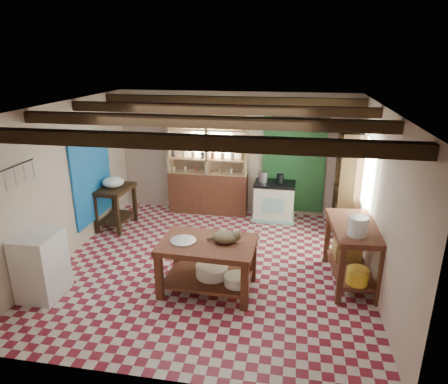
% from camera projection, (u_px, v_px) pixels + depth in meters
% --- Properties ---
extents(floor, '(5.00, 5.00, 0.02)m').
position_uv_depth(floor, '(212.00, 266.00, 6.62)').
color(floor, maroon).
rests_on(floor, ground).
extents(ceiling, '(5.00, 5.00, 0.02)m').
position_uv_depth(ceiling, '(210.00, 106.00, 5.76)').
color(ceiling, '#4A494E').
rests_on(ceiling, wall_back).
extents(wall_back, '(5.00, 0.04, 2.60)m').
position_uv_depth(wall_back, '(235.00, 154.00, 8.52)').
color(wall_back, beige).
rests_on(wall_back, floor).
extents(wall_front, '(5.00, 0.04, 2.60)m').
position_uv_depth(wall_front, '(158.00, 274.00, 3.86)').
color(wall_front, beige).
rests_on(wall_front, floor).
extents(wall_left, '(0.04, 5.00, 2.60)m').
position_uv_depth(wall_left, '(63.00, 183.00, 6.60)').
color(wall_left, beige).
rests_on(wall_left, floor).
extents(wall_right, '(0.04, 5.00, 2.60)m').
position_uv_depth(wall_right, '(380.00, 201.00, 5.78)').
color(wall_right, beige).
rests_on(wall_right, floor).
extents(ceiling_beams, '(5.00, 3.80, 0.15)m').
position_uv_depth(ceiling_beams, '(210.00, 115.00, 5.80)').
color(ceiling_beams, '#342212').
rests_on(ceiling_beams, ceiling).
extents(blue_wall_patch, '(0.04, 1.40, 1.60)m').
position_uv_depth(blue_wall_patch, '(92.00, 179.00, 7.50)').
color(blue_wall_patch, blue).
rests_on(blue_wall_patch, wall_left).
extents(green_wall_patch, '(1.30, 0.04, 2.30)m').
position_uv_depth(green_wall_patch, '(294.00, 159.00, 8.30)').
color(green_wall_patch, '#215429').
rests_on(green_wall_patch, wall_back).
extents(window_back, '(0.90, 0.02, 0.80)m').
position_uv_depth(window_back, '(211.00, 135.00, 8.45)').
color(window_back, '#B6C6B0').
rests_on(window_back, wall_back).
extents(window_right, '(0.02, 1.30, 1.20)m').
position_uv_depth(window_right, '(368.00, 175.00, 6.68)').
color(window_right, '#B6C6B0').
rests_on(window_right, wall_right).
extents(utensil_rail, '(0.06, 0.90, 0.28)m').
position_uv_depth(utensil_rail, '(13.00, 176.00, 5.32)').
color(utensil_rail, black).
rests_on(utensil_rail, wall_left).
extents(pot_rack, '(0.86, 0.12, 0.36)m').
position_uv_depth(pot_rack, '(296.00, 117.00, 7.60)').
color(pot_rack, black).
rests_on(pot_rack, ceiling).
extents(shelving_unit, '(1.70, 0.34, 2.20)m').
position_uv_depth(shelving_unit, '(208.00, 164.00, 8.49)').
color(shelving_unit, tan).
rests_on(shelving_unit, floor).
extents(tall_rack, '(0.40, 0.86, 2.00)m').
position_uv_depth(tall_rack, '(348.00, 183.00, 7.59)').
color(tall_rack, '#342212').
rests_on(tall_rack, floor).
extents(work_table, '(1.39, 0.96, 0.77)m').
position_uv_depth(work_table, '(208.00, 266.00, 5.83)').
color(work_table, brown).
rests_on(work_table, floor).
extents(stove, '(0.84, 0.57, 0.81)m').
position_uv_depth(stove, '(274.00, 201.00, 8.34)').
color(stove, beige).
rests_on(stove, floor).
extents(prep_table, '(0.63, 0.87, 0.85)m').
position_uv_depth(prep_table, '(116.00, 207.00, 7.95)').
color(prep_table, '#342212').
rests_on(prep_table, floor).
extents(white_cabinet, '(0.53, 0.64, 0.95)m').
position_uv_depth(white_cabinet, '(41.00, 265.00, 5.67)').
color(white_cabinet, white).
rests_on(white_cabinet, floor).
extents(right_counter, '(0.76, 1.37, 0.95)m').
position_uv_depth(right_counter, '(352.00, 254.00, 6.00)').
color(right_counter, brown).
rests_on(right_counter, floor).
extents(cat, '(0.41, 0.33, 0.17)m').
position_uv_depth(cat, '(225.00, 237.00, 5.67)').
color(cat, olive).
rests_on(cat, work_table).
extents(steel_tray, '(0.39, 0.39, 0.02)m').
position_uv_depth(steel_tray, '(183.00, 241.00, 5.72)').
color(steel_tray, '#B6B5BD').
rests_on(steel_tray, work_table).
extents(basin_large, '(0.50, 0.50, 0.17)m').
position_uv_depth(basin_large, '(212.00, 270.00, 5.90)').
color(basin_large, white).
rests_on(basin_large, work_table).
extents(basin_small, '(0.39, 0.39, 0.13)m').
position_uv_depth(basin_small, '(237.00, 280.00, 5.69)').
color(basin_small, white).
rests_on(basin_small, work_table).
extents(kettle_left, '(0.20, 0.20, 0.22)m').
position_uv_depth(kettle_left, '(263.00, 177.00, 8.21)').
color(kettle_left, '#B6B5BD').
rests_on(kettle_left, stove).
extents(kettle_right, '(0.15, 0.15, 0.18)m').
position_uv_depth(kettle_right, '(280.00, 179.00, 8.16)').
color(kettle_right, black).
rests_on(kettle_right, stove).
extents(enamel_bowl, '(0.44, 0.44, 0.21)m').
position_uv_depth(enamel_bowl, '(113.00, 182.00, 7.78)').
color(enamel_bowl, white).
rests_on(enamel_bowl, prep_table).
extents(white_bucket, '(0.29, 0.29, 0.27)m').
position_uv_depth(white_bucket, '(358.00, 226.00, 5.48)').
color(white_bucket, white).
rests_on(white_bucket, right_counter).
extents(wicker_basket, '(0.43, 0.35, 0.28)m').
position_uv_depth(wicker_basket, '(347.00, 249.00, 6.31)').
color(wicker_basket, '#A68543').
rests_on(wicker_basket, right_counter).
extents(yellow_tub, '(0.33, 0.33, 0.22)m').
position_uv_depth(yellow_tub, '(358.00, 276.00, 5.61)').
color(yellow_tub, yellow).
rests_on(yellow_tub, right_counter).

